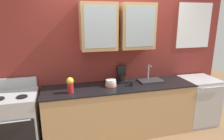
{
  "coord_description": "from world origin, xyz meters",
  "views": [
    {
      "loc": [
        -0.94,
        -3.02,
        2.02
      ],
      "look_at": [
        -0.14,
        0.0,
        1.19
      ],
      "focal_mm": 31.59,
      "sensor_mm": 36.0,
      "label": 1
    }
  ],
  "objects_px": {
    "cup_near_sink": "(132,83)",
    "vase": "(70,85)",
    "stove_range": "(16,122)",
    "dishwasher": "(198,100)",
    "bowl_stack": "(111,83)",
    "sink_faucet": "(150,80)",
    "coffee_maker": "(122,76)"
  },
  "relations": [
    {
      "from": "stove_range",
      "to": "dishwasher",
      "type": "height_order",
      "value": "stove_range"
    },
    {
      "from": "bowl_stack",
      "to": "cup_near_sink",
      "type": "distance_m",
      "value": 0.36
    },
    {
      "from": "dishwasher",
      "to": "stove_range",
      "type": "bearing_deg",
      "value": 179.93
    },
    {
      "from": "bowl_stack",
      "to": "vase",
      "type": "relative_size",
      "value": 0.78
    },
    {
      "from": "coffee_maker",
      "to": "dishwasher",
      "type": "bearing_deg",
      "value": -8.27
    },
    {
      "from": "sink_faucet",
      "to": "cup_near_sink",
      "type": "bearing_deg",
      "value": -161.29
    },
    {
      "from": "sink_faucet",
      "to": "dishwasher",
      "type": "relative_size",
      "value": 0.47
    },
    {
      "from": "vase",
      "to": "dishwasher",
      "type": "distance_m",
      "value": 2.49
    },
    {
      "from": "dishwasher",
      "to": "bowl_stack",
      "type": "bearing_deg",
      "value": 179.1
    },
    {
      "from": "vase",
      "to": "coffee_maker",
      "type": "xyz_separation_m",
      "value": [
        0.93,
        0.32,
        -0.02
      ]
    },
    {
      "from": "bowl_stack",
      "to": "cup_near_sink",
      "type": "relative_size",
      "value": 1.84
    },
    {
      "from": "bowl_stack",
      "to": "vase",
      "type": "bearing_deg",
      "value": -168.64
    },
    {
      "from": "vase",
      "to": "dishwasher",
      "type": "xyz_separation_m",
      "value": [
        2.42,
        0.11,
        -0.58
      ]
    },
    {
      "from": "stove_range",
      "to": "dishwasher",
      "type": "xyz_separation_m",
      "value": [
        3.27,
        -0.0,
        -0.01
      ]
    },
    {
      "from": "sink_faucet",
      "to": "vase",
      "type": "bearing_deg",
      "value": -172.4
    },
    {
      "from": "vase",
      "to": "coffee_maker",
      "type": "height_order",
      "value": "coffee_maker"
    },
    {
      "from": "stove_range",
      "to": "vase",
      "type": "bearing_deg",
      "value": -7.59
    },
    {
      "from": "stove_range",
      "to": "vase",
      "type": "height_order",
      "value": "vase"
    },
    {
      "from": "sink_faucet",
      "to": "vase",
      "type": "height_order",
      "value": "sink_faucet"
    },
    {
      "from": "sink_faucet",
      "to": "bowl_stack",
      "type": "relative_size",
      "value": 2.23
    },
    {
      "from": "cup_near_sink",
      "to": "sink_faucet",
      "type": "bearing_deg",
      "value": 18.71
    },
    {
      "from": "bowl_stack",
      "to": "dishwasher",
      "type": "xyz_separation_m",
      "value": [
        1.75,
        -0.03,
        -0.5
      ]
    },
    {
      "from": "stove_range",
      "to": "sink_faucet",
      "type": "relative_size",
      "value": 2.53
    },
    {
      "from": "stove_range",
      "to": "bowl_stack",
      "type": "height_order",
      "value": "stove_range"
    },
    {
      "from": "stove_range",
      "to": "cup_near_sink",
      "type": "relative_size",
      "value": 10.39
    },
    {
      "from": "stove_range",
      "to": "dishwasher",
      "type": "relative_size",
      "value": 1.2
    },
    {
      "from": "cup_near_sink",
      "to": "vase",
      "type": "bearing_deg",
      "value": -177.02
    },
    {
      "from": "stove_range",
      "to": "coffee_maker",
      "type": "distance_m",
      "value": 1.87
    },
    {
      "from": "sink_faucet",
      "to": "coffee_maker",
      "type": "xyz_separation_m",
      "value": [
        -0.5,
        0.13,
        0.08
      ]
    },
    {
      "from": "sink_faucet",
      "to": "dishwasher",
      "type": "distance_m",
      "value": 1.1
    },
    {
      "from": "sink_faucet",
      "to": "vase",
      "type": "relative_size",
      "value": 1.74
    },
    {
      "from": "stove_range",
      "to": "cup_near_sink",
      "type": "xyz_separation_m",
      "value": [
        1.87,
        -0.06,
        0.49
      ]
    }
  ]
}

